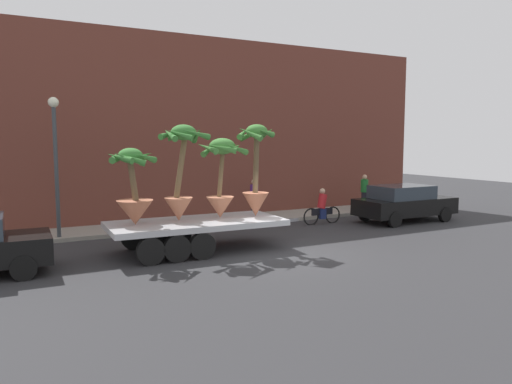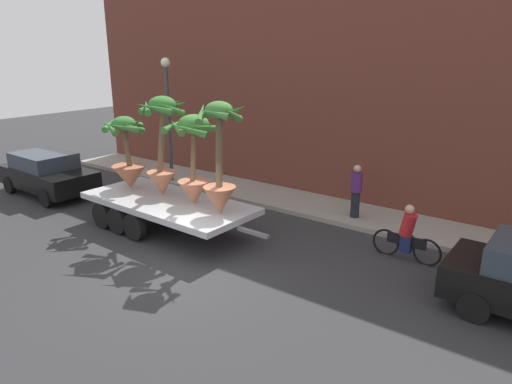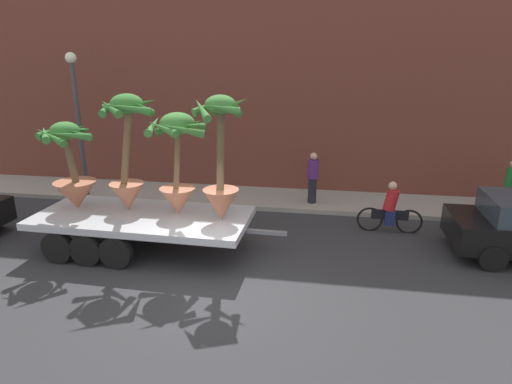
# 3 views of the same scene
# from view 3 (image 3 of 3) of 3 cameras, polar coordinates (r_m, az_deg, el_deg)

# --- Properties ---
(ground_plane) EXTENTS (60.00, 60.00, 0.00)m
(ground_plane) POSITION_cam_3_polar(r_m,az_deg,el_deg) (9.88, -5.71, -12.37)
(ground_plane) COLOR #2D2D30
(sidewalk) EXTENTS (24.00, 2.20, 0.15)m
(sidewalk) POSITION_cam_3_polar(r_m,az_deg,el_deg) (15.31, 0.13, -0.79)
(sidewalk) COLOR gray
(sidewalk) RESTS_ON ground
(building_facade) EXTENTS (24.00, 1.20, 7.97)m
(building_facade) POSITION_cam_3_polar(r_m,az_deg,el_deg) (16.22, 1.14, 14.37)
(building_facade) COLOR brown
(building_facade) RESTS_ON ground
(flatbed_trailer) EXTENTS (6.53, 2.53, 0.98)m
(flatbed_trailer) POSITION_cam_3_polar(r_m,az_deg,el_deg) (11.77, -15.68, -3.76)
(flatbed_trailer) COLOR #B7BABF
(flatbed_trailer) RESTS_ON ground
(potted_palm_rear) EXTENTS (1.53, 1.55, 2.31)m
(potted_palm_rear) POSITION_cam_3_polar(r_m,az_deg,el_deg) (12.33, -22.95, 2.35)
(potted_palm_rear) COLOR #B26647
(potted_palm_rear) RESTS_ON flatbed_trailer
(potted_palm_middle) EXTENTS (1.55, 1.62, 3.03)m
(potted_palm_middle) POSITION_cam_3_polar(r_m,az_deg,el_deg) (11.55, -16.56, 4.85)
(potted_palm_middle) COLOR #C17251
(potted_palm_middle) RESTS_ON flatbed_trailer
(potted_palm_front) EXTENTS (1.56, 1.57, 2.61)m
(potted_palm_front) POSITION_cam_3_polar(r_m,az_deg,el_deg) (11.00, -10.30, 3.88)
(potted_palm_front) COLOR #C17251
(potted_palm_front) RESTS_ON flatbed_trailer
(potted_palm_extra) EXTENTS (1.37, 1.41, 3.06)m
(potted_palm_extra) POSITION_cam_3_polar(r_m,az_deg,el_deg) (10.48, -4.65, 3.36)
(potted_palm_extra) COLOR #B26647
(potted_palm_extra) RESTS_ON flatbed_trailer
(cyclist) EXTENTS (1.84, 0.35, 1.54)m
(cyclist) POSITION_cam_3_polar(r_m,az_deg,el_deg) (13.01, 17.21, -2.26)
(cyclist) COLOR black
(cyclist) RESTS_ON ground
(pedestrian_near_gate) EXTENTS (0.36, 0.36, 1.71)m
(pedestrian_near_gate) POSITION_cam_3_polar(r_m,az_deg,el_deg) (15.48, 30.38, 0.67)
(pedestrian_near_gate) COLOR black
(pedestrian_near_gate) RESTS_ON sidewalk
(pedestrian_far_left) EXTENTS (0.36, 0.36, 1.71)m
(pedestrian_far_left) POSITION_cam_3_polar(r_m,az_deg,el_deg) (14.48, 7.46, 1.98)
(pedestrian_far_left) COLOR black
(pedestrian_far_left) RESTS_ON sidewalk
(street_lamp) EXTENTS (0.36, 0.36, 4.83)m
(street_lamp) POSITION_cam_3_polar(r_m,az_deg,el_deg) (15.97, -22.44, 10.29)
(street_lamp) COLOR #383D42
(street_lamp) RESTS_ON sidewalk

